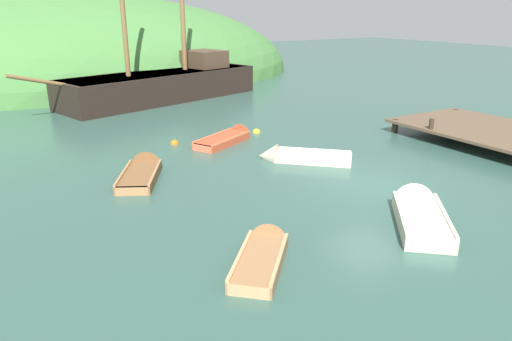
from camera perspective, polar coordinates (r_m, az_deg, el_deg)
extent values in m
plane|color=#33564C|center=(15.95, 13.73, -1.71)|extent=(120.00, 120.00, 0.00)
cylinder|color=#3A2D21|center=(23.05, 16.49, 4.50)|extent=(0.28, 0.28, 1.21)
cylinder|color=#3A2D21|center=(26.38, 22.95, 5.56)|extent=(0.28, 0.28, 1.21)
cylinder|color=#3A2D21|center=(21.50, 20.55, 5.33)|extent=(0.20, 0.20, 0.45)
ellipsoid|color=#477F3D|center=(43.72, -21.23, 10.63)|extent=(39.49, 27.02, 13.55)
cube|color=black|center=(30.58, -11.34, 9.27)|extent=(13.38, 6.99, 2.54)
cube|color=#997A51|center=(30.40, -11.49, 11.53)|extent=(12.80, 6.57, 0.10)
cylinder|color=olive|center=(26.67, -25.07, 9.87)|extent=(2.89, 0.99, 0.97)
cylinder|color=olive|center=(28.87, -15.97, 18.92)|extent=(0.28, 0.28, 8.04)
cylinder|color=olive|center=(31.33, -8.95, 18.63)|extent=(0.30, 0.30, 7.23)
cube|color=#4C3828|center=(32.56, -6.31, 13.34)|extent=(2.81, 3.06, 1.10)
cube|color=brown|center=(16.30, -13.96, -0.97)|extent=(2.28, 2.89, 0.40)
cone|color=brown|center=(17.85, -13.01, 0.88)|extent=(1.27, 1.10, 1.08)
cube|color=#AE7B4F|center=(15.10, -14.84, -2.43)|extent=(0.96, 0.59, 0.28)
cube|color=#AE7B4F|center=(16.69, -13.72, 0.04)|extent=(1.01, 0.66, 0.05)
cube|color=#AE7B4F|center=(15.82, -14.30, -1.07)|extent=(1.01, 0.66, 0.05)
cube|color=#AE7B4F|center=(16.13, -12.18, -0.17)|extent=(1.32, 2.34, 0.07)
cube|color=#AE7B4F|center=(16.33, -15.85, -0.23)|extent=(1.32, 2.34, 0.07)
cube|color=beige|center=(13.28, 19.47, -6.01)|extent=(2.82, 2.99, 0.51)
cone|color=beige|center=(14.92, 18.40, -3.09)|extent=(1.34, 1.30, 1.16)
cube|color=white|center=(12.02, 20.55, -8.48)|extent=(0.91, 0.81, 0.35)
cube|color=white|center=(13.66, 19.23, -4.38)|extent=(0.97, 0.87, 0.05)
cube|color=white|center=(12.75, 19.92, -6.17)|extent=(0.97, 0.87, 0.05)
cube|color=white|center=(13.29, 22.03, -4.98)|extent=(1.92, 2.19, 0.07)
cube|color=white|center=(13.08, 17.14, -4.79)|extent=(1.92, 2.19, 0.07)
cube|color=#9E7047|center=(10.73, 0.45, -11.40)|extent=(2.31, 2.38, 0.40)
cone|color=#9E7047|center=(12.01, 1.83, -7.87)|extent=(1.09, 1.07, 0.92)
cube|color=tan|center=(9.76, -0.86, -14.40)|extent=(0.72, 0.68, 0.28)
cube|color=tan|center=(11.01, 0.87, -9.71)|extent=(0.78, 0.74, 0.05)
cube|color=tan|center=(10.31, 0.01, -11.88)|extent=(0.78, 0.74, 0.05)
cube|color=tan|center=(10.55, 2.87, -10.57)|extent=(1.63, 1.74, 0.07)
cube|color=tan|center=(10.70, -1.92, -10.10)|extent=(1.63, 1.74, 0.07)
cube|color=beige|center=(17.96, 6.99, 1.37)|extent=(2.78, 2.73, 0.42)
cone|color=beige|center=(18.19, 1.45, 1.75)|extent=(1.20, 1.21, 1.01)
cube|color=white|center=(17.88, 11.35, 1.26)|extent=(0.75, 0.77, 0.29)
cube|color=white|center=(17.96, 5.43, 1.94)|extent=(0.81, 0.83, 0.05)
cube|color=white|center=(17.88, 8.59, 1.72)|extent=(0.81, 0.83, 0.05)
cube|color=white|center=(18.35, 7.17, 2.54)|extent=(2.06, 1.98, 0.07)
cube|color=white|center=(17.42, 6.86, 1.64)|extent=(2.06, 1.98, 0.07)
cube|color=#C64C2D|center=(20.22, -4.13, 3.47)|extent=(3.00, 2.22, 0.41)
cone|color=#C64C2D|center=(21.62, -1.42, 4.56)|extent=(1.08, 1.21, 1.00)
cube|color=#FF6E48|center=(19.15, -6.50, 2.69)|extent=(0.54, 0.90, 0.28)
cube|color=#FF6E48|center=(20.57, -3.34, 4.18)|extent=(0.60, 0.94, 0.05)
cube|color=#FF6E48|center=(19.79, -4.97, 3.54)|extent=(0.60, 0.94, 0.05)
cube|color=#FF6E48|center=(19.88, -3.00, 3.93)|extent=(2.50, 1.33, 0.07)
cube|color=#FF6E48|center=(20.43, -5.26, 4.29)|extent=(2.50, 1.33, 0.07)
sphere|color=yellow|center=(22.07, 0.06, 4.65)|extent=(0.37, 0.37, 0.37)
sphere|color=orange|center=(20.49, -9.87, 3.21)|extent=(0.36, 0.36, 0.36)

